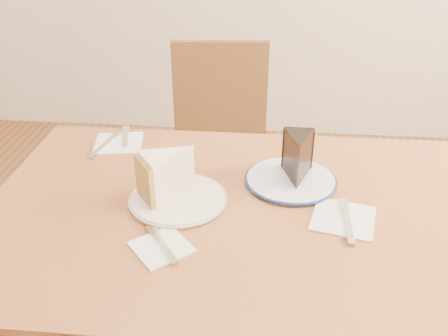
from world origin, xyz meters
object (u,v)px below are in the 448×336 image
Objects in this scene: table at (239,241)px; carrot_cake at (171,175)px; chocolate_cake at (298,160)px; plate_cream at (178,199)px; plate_navy at (291,180)px; chair_far at (220,151)px.

carrot_cake is (-0.17, 0.03, 0.16)m from table.
carrot_cake is 1.14× the size of chocolate_cake.
plate_cream is 0.29m from plate_navy.
chair_far reaches higher than plate_navy.
table is at bearing -5.57° from plate_cream.
plate_cream is at bearing 23.38° from chocolate_cake.
carrot_cake is at bearing -161.63° from plate_navy.
plate_cream is at bearing 174.43° from table.
carrot_cake is (-0.29, -0.09, 0.06)m from plate_navy.
chair_far is 3.99× the size of plate_cream.
chocolate_cake is at bearing 72.43° from carrot_cake.
plate_cream is at bearing 9.25° from carrot_cake.
chocolate_cake is (0.26, -0.63, 0.32)m from chair_far.
plate_cream is 0.06m from carrot_cake.
chair_far is at bearing -66.17° from chocolate_cake.
chair_far is 4.03× the size of plate_navy.
table is 1.35× the size of chair_far.
table is 9.72× the size of carrot_cake.
plate_navy is 0.31m from carrot_cake.
plate_navy is (0.12, 0.13, 0.10)m from table.
plate_navy is (0.27, 0.11, 0.00)m from plate_cream.
plate_cream reaches higher than table.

